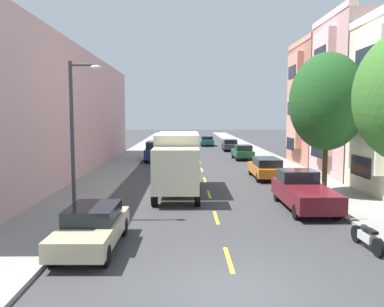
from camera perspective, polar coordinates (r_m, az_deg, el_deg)
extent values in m
plane|color=#38383A|center=(40.00, 0.96, -0.79)|extent=(160.00, 160.00, 0.00)
cube|color=gray|center=(38.41, -9.58, -1.03)|extent=(3.20, 120.00, 0.14)
cube|color=gray|center=(38.91, 11.57, -0.99)|extent=(3.20, 120.00, 0.14)
cube|color=yellow|center=(12.63, 5.41, -15.21)|extent=(0.14, 2.20, 0.01)
cube|color=yellow|center=(17.37, 3.56, -9.34)|extent=(0.14, 2.20, 0.01)
cube|color=yellow|center=(22.22, 2.54, -6.01)|extent=(0.14, 2.20, 0.01)
cube|color=yellow|center=(27.13, 1.89, -3.87)|extent=(0.14, 2.20, 0.01)
cube|color=yellow|center=(32.07, 1.44, -2.39)|extent=(0.14, 2.20, 0.01)
cube|color=yellow|center=(37.02, 1.12, -1.31)|extent=(0.14, 2.20, 0.01)
cube|color=yellow|center=(41.98, 0.87, -0.48)|extent=(0.14, 2.20, 0.01)
cube|color=yellow|center=(46.96, 0.67, 0.17)|extent=(0.14, 2.20, 0.01)
cube|color=yellow|center=(51.93, 0.52, 0.70)|extent=(0.14, 2.20, 0.01)
cube|color=yellow|center=(56.92, 0.38, 1.13)|extent=(0.14, 2.20, 0.01)
cube|color=white|center=(23.70, 26.19, 18.09)|extent=(0.60, 6.89, 0.44)
cube|color=white|center=(22.87, 24.51, 6.88)|extent=(0.55, 3.10, 7.49)
cube|color=#1E232D|center=(22.91, 23.48, -1.75)|extent=(0.04, 2.36, 1.10)
cube|color=#1E232D|center=(22.74, 23.77, 5.47)|extent=(0.04, 2.36, 1.10)
cube|color=#1E232D|center=(22.94, 24.07, 12.68)|extent=(0.04, 2.36, 1.10)
cube|color=#FECACA|center=(30.40, 19.91, 18.43)|extent=(0.60, 6.89, 0.44)
cube|color=#FECACA|center=(29.47, 18.60, 8.35)|extent=(0.55, 3.10, 8.71)
cube|color=#1E232D|center=(29.44, 17.81, 0.54)|extent=(0.04, 2.36, 1.10)
cube|color=#1E232D|center=(29.35, 18.01, 7.07)|extent=(0.04, 2.36, 1.10)
cube|color=#1E232D|center=(29.64, 18.21, 13.55)|extent=(0.04, 2.36, 1.10)
cube|color=#B27560|center=(38.02, 22.70, 6.47)|extent=(10.25, 6.89, 10.64)
cube|color=#E19B83|center=(36.89, 15.83, 15.38)|extent=(0.60, 6.89, 0.44)
cube|color=#E19B83|center=(36.22, 14.81, 7.45)|extent=(0.55, 3.10, 8.30)
cube|color=#1E232D|center=(36.21, 14.21, 1.40)|extent=(0.04, 2.36, 1.10)
cube|color=#1E232D|center=(36.12, 14.33, 6.45)|extent=(0.04, 2.36, 1.10)
cube|color=#1E232D|center=(36.32, 14.45, 11.49)|extent=(0.04, 2.36, 1.10)
cube|color=#CC9E9E|center=(32.19, -23.66, 5.48)|extent=(10.00, 36.00, 9.32)
cylinder|color=#47331E|center=(22.80, 18.91, -1.73)|extent=(0.28, 0.28, 3.09)
ellipsoid|color=#1E4C1E|center=(22.64, 19.20, 7.20)|extent=(4.08, 4.08, 5.33)
cylinder|color=#38383D|center=(17.07, -17.15, 1.81)|extent=(0.16, 0.16, 6.57)
cylinder|color=#38383D|center=(17.02, -15.64, 12.42)|extent=(1.10, 0.10, 0.10)
ellipsoid|color=silver|center=(16.89, -13.95, 12.17)|extent=(0.44, 0.28, 0.20)
cube|color=beige|center=(23.11, -2.07, -0.44)|extent=(2.44, 5.74, 2.77)
cube|color=beige|center=(19.16, -2.39, -2.55)|extent=(2.32, 1.92, 2.20)
cube|color=black|center=(18.21, -2.49, -1.45)|extent=(2.02, 0.10, 0.97)
cube|color=black|center=(26.08, -1.90, -3.31)|extent=(2.40, 0.18, 0.24)
cylinder|color=black|center=(19.40, -5.53, -6.31)|extent=(0.29, 0.96, 0.96)
cylinder|color=black|center=(19.33, 0.78, -6.33)|extent=(0.29, 0.96, 0.96)
cylinder|color=black|center=(25.01, -4.39, -3.59)|extent=(0.29, 0.96, 0.96)
cylinder|color=black|center=(24.96, 0.48, -3.60)|extent=(0.29, 0.96, 0.96)
cylinder|color=black|center=(23.93, -4.57, -4.02)|extent=(0.29, 0.96, 0.96)
cylinder|color=black|center=(23.87, 0.53, -4.02)|extent=(0.29, 0.96, 0.96)
cube|color=tan|center=(13.72, -14.49, -10.89)|extent=(1.88, 4.53, 0.60)
cube|color=black|center=(13.78, -14.31, -8.44)|extent=(1.62, 2.19, 0.50)
cylinder|color=black|center=(12.65, -19.81, -13.92)|extent=(0.23, 0.66, 0.66)
cylinder|color=black|center=(12.22, -12.59, -14.42)|extent=(0.23, 0.66, 0.66)
cylinder|color=black|center=(15.42, -15.90, -10.23)|extent=(0.23, 0.66, 0.66)
cylinder|color=black|center=(15.07, -10.02, -10.47)|extent=(0.23, 0.66, 0.66)
cube|color=#194C28|center=(39.77, 7.41, 0.05)|extent=(1.84, 4.04, 0.62)
cube|color=black|center=(39.25, 7.54, 0.83)|extent=(1.57, 1.72, 0.55)
cylinder|color=black|center=(41.27, 8.12, -0.19)|extent=(0.24, 0.67, 0.66)
cylinder|color=black|center=(41.02, 6.03, -0.20)|extent=(0.24, 0.67, 0.66)
cylinder|color=black|center=(38.61, 8.86, -0.60)|extent=(0.24, 0.67, 0.66)
cylinder|color=black|center=(38.34, 6.63, -0.61)|extent=(0.24, 0.67, 0.66)
cube|color=orange|center=(28.08, 10.73, -2.33)|extent=(1.85, 4.71, 0.62)
cube|color=black|center=(27.64, 10.91, -1.24)|extent=(1.62, 2.83, 0.55)
cylinder|color=black|center=(29.83, 11.63, -2.48)|extent=(0.22, 0.66, 0.66)
cylinder|color=black|center=(29.54, 8.59, -2.51)|extent=(0.22, 0.66, 0.66)
cylinder|color=black|center=(26.76, 13.08, -3.44)|extent=(0.22, 0.66, 0.66)
cylinder|color=black|center=(26.42, 9.70, -3.49)|extent=(0.22, 0.66, 0.66)
cube|color=maroon|center=(19.40, 16.16, -5.76)|extent=(2.00, 5.30, 0.80)
cube|color=black|center=(20.38, 15.25, -3.19)|extent=(1.76, 1.59, 0.60)
cylinder|color=black|center=(21.43, 17.00, -5.80)|extent=(0.22, 0.66, 0.66)
cylinder|color=black|center=(20.95, 12.34, -5.94)|extent=(0.22, 0.66, 0.66)
cylinder|color=black|center=(18.12, 20.53, -8.00)|extent=(0.22, 0.66, 0.66)
cylinder|color=black|center=(17.55, 15.06, -8.26)|extent=(0.22, 0.66, 0.66)
cube|color=#333338|center=(49.42, 5.58, 1.15)|extent=(1.90, 4.54, 0.60)
cube|color=black|center=(49.15, 5.61, 1.77)|extent=(1.63, 2.19, 0.50)
cylinder|color=black|center=(51.04, 6.30, 0.95)|extent=(0.23, 0.66, 0.66)
cylinder|color=black|center=(50.89, 4.53, 0.95)|extent=(0.23, 0.66, 0.66)
cylinder|color=black|center=(48.00, 6.69, 0.64)|extent=(0.23, 0.66, 0.66)
cylinder|color=black|center=(47.85, 4.81, 0.65)|extent=(0.23, 0.66, 0.66)
cube|color=silver|center=(63.38, -3.82, 2.16)|extent=(1.83, 4.04, 0.62)
cube|color=black|center=(63.83, -3.80, 2.71)|extent=(1.57, 1.71, 0.55)
cylinder|color=black|center=(62.11, -4.61, 1.80)|extent=(0.24, 0.66, 0.66)
cylinder|color=black|center=(62.00, -3.21, 1.80)|extent=(0.24, 0.66, 0.66)
cylinder|color=black|center=(64.81, -4.41, 1.96)|extent=(0.24, 0.66, 0.66)
cylinder|color=black|center=(64.71, -3.06, 1.96)|extent=(0.24, 0.66, 0.66)
cube|color=navy|center=(38.30, -5.35, 0.07)|extent=(2.05, 4.84, 0.90)
cube|color=black|center=(38.23, -5.36, 1.26)|extent=(1.78, 2.82, 0.70)
cylinder|color=black|center=(36.78, -6.83, -0.88)|extent=(0.23, 0.66, 0.66)
cylinder|color=black|center=(36.69, -4.13, -0.87)|extent=(0.23, 0.66, 0.66)
cylinder|color=black|center=(40.02, -6.45, -0.35)|extent=(0.23, 0.66, 0.66)
cylinder|color=black|center=(39.93, -3.98, -0.34)|extent=(0.23, 0.66, 0.66)
cube|color=#195B60|center=(57.04, 2.19, 1.77)|extent=(1.80, 4.50, 0.60)
cube|color=black|center=(56.78, 2.21, 2.31)|extent=(1.58, 2.16, 0.50)
cylinder|color=black|center=(58.63, 2.88, 1.58)|extent=(0.22, 0.66, 0.66)
cylinder|color=black|center=(58.55, 1.34, 1.58)|extent=(0.22, 0.66, 0.66)
cylinder|color=black|center=(55.59, 3.09, 1.36)|extent=(0.22, 0.66, 0.66)
cylinder|color=black|center=(55.50, 1.46, 1.35)|extent=(0.22, 0.66, 0.66)
cylinder|color=black|center=(15.22, 22.99, -10.80)|extent=(0.16, 0.61, 0.60)
cylinder|color=black|center=(14.00, 25.67, -12.35)|extent=(0.16, 0.61, 0.60)
cube|color=silver|center=(14.57, 24.29, -11.09)|extent=(0.31, 0.82, 0.28)
ellipsoid|color=black|center=(14.65, 24.01, -9.94)|extent=(0.24, 0.48, 0.22)
cube|color=black|center=(14.27, 24.83, -10.29)|extent=(0.24, 0.53, 0.10)
cylinder|color=silver|center=(14.97, 23.28, -8.78)|extent=(0.62, 0.06, 0.03)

